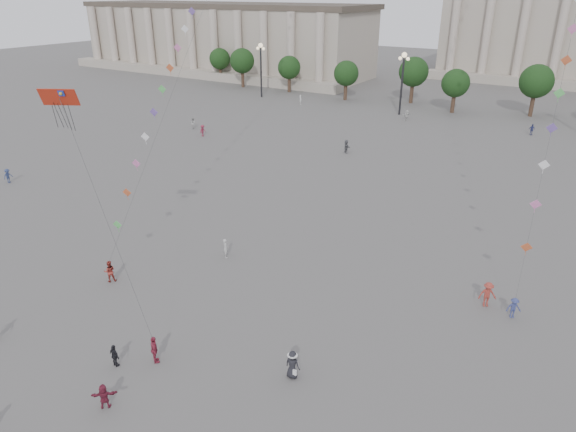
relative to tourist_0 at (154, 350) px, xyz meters
The scene contains 22 objects.
ground 3.22m from the tourist_0, 17.07° to the left, with size 360.00×360.00×0.00m, color #595654.
hall_west 119.31m from the tourist_0, 127.23° to the left, with size 84.00×26.22×17.20m.
hall_central 130.84m from the tourist_0, 88.70° to the left, with size 48.30×34.30×35.50m.
tree_row 79.09m from the tourist_0, 87.85° to the left, with size 137.12×5.12×8.00m.
lamp_post_far_west 82.69m from the tourist_0, 120.66° to the left, with size 2.00×0.90×10.65m.
lamp_post_mid_west 72.21m from the tourist_0, 99.64° to the left, with size 2.00×0.90×10.65m.
person_crowd_0 69.20m from the tourist_0, 81.54° to the left, with size 0.98×0.41×1.67m, color navy.
person_crowd_1 56.59m from the tourist_0, 129.67° to the left, with size 0.86×0.67×1.78m, color #B8B8B4.
person_crowd_2 51.80m from the tourist_0, 127.89° to the left, with size 1.13×0.65×1.75m, color maroon.
person_crowd_4 67.98m from the tourist_0, 97.93° to the left, with size 1.62×0.52×1.75m, color silver.
person_crowd_5 39.51m from the tourist_0, 160.35° to the left, with size 1.08×0.62×1.68m, color navy.
person_crowd_8 22.75m from the tourist_0, 47.57° to the left, with size 1.22×0.70×1.90m, color #9B342A.
person_crowd_10 75.73m from the tourist_0, 114.51° to the left, with size 0.66×0.43×1.80m, color silver.
person_crowd_12 45.74m from the tourist_0, 102.05° to the left, with size 1.70×0.54×1.84m, color #58595D.
person_crowd_13 13.49m from the tourist_0, 110.52° to the left, with size 0.61×0.40×1.67m, color #B9B8B4.
tourist_0 is the anchor object (origin of this frame).
tourist_1 2.31m from the tourist_0, 139.12° to the right, with size 0.87×0.36×1.48m, color black.
tourist_2 4.07m from the tourist_0, 84.36° to the right, with size 1.38×0.44×1.48m, color maroon.
kite_flyer_0 10.90m from the tourist_0, 153.56° to the left, with size 0.84×0.66×1.74m, color maroon.
kite_flyer_1 23.72m from the tourist_0, 43.52° to the left, with size 0.98×0.56×1.52m, color navy.
hat_person 8.32m from the tourist_0, 23.40° to the left, with size 0.91×0.63×1.78m.
dragon_kite 14.98m from the tourist_0, 168.52° to the left, with size 4.61×1.50×15.08m.
Camera 1 is at (16.96, -17.45, 20.58)m, focal length 32.00 mm.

